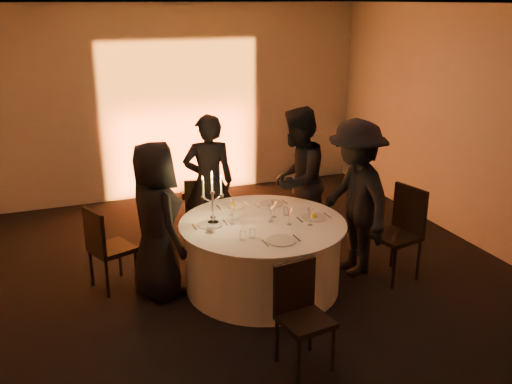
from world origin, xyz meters
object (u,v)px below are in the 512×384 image
object	(u,v)px
chair_back_left	(200,207)
chair_front	(301,309)
guest_right	(355,198)
coffee_cup	(210,229)
guest_back_right	(297,180)
guest_back_left	(209,183)
candelabra	(213,205)
guest_left	(156,221)
banquet_table	(263,255)
chair_left	(105,244)
chair_back_right	(293,205)
chair_right	(401,227)

from	to	relation	value
chair_back_left	chair_front	xyz separation A→B (m)	(0.10, -2.82, 0.02)
guest_right	coffee_cup	xyz separation A→B (m)	(-1.73, -0.04, -0.10)
guest_back_right	coffee_cup	distance (m)	1.63
guest_back_left	guest_right	distance (m)	1.85
candelabra	coffee_cup	bearing A→B (deg)	-114.87
chair_back_left	guest_right	distance (m)	2.06
guest_left	candelabra	xyz separation A→B (m)	(0.59, -0.11, 0.13)
banquet_table	chair_left	bearing A→B (deg)	160.41
chair_front	guest_right	xyz separation A→B (m)	(1.33, 1.39, 0.38)
chair_back_right	guest_right	bearing A→B (deg)	68.24
chair_right	candelabra	size ratio (longest dim) A/B	1.80
chair_back_left	chair_back_right	distance (m)	1.21
banquet_table	chair_left	world-z (taller)	chair_left
chair_right	candelabra	bearing A→B (deg)	-115.29
banquet_table	chair_front	xyz separation A→B (m)	(-0.21, -1.40, 0.14)
chair_right	coffee_cup	xyz separation A→B (m)	(-2.16, 0.26, 0.20)
banquet_table	guest_left	size ratio (longest dim) A/B	1.06
banquet_table	guest_back_left	bearing A→B (deg)	100.23
chair_back_right	guest_back_right	size ratio (longest dim) A/B	0.48
chair_left	chair_front	size ratio (longest dim) A/B	1.02
chair_back_left	coffee_cup	world-z (taller)	chair_back_left
banquet_table	guest_right	bearing A→B (deg)	-0.57
guest_back_left	chair_left	bearing A→B (deg)	36.56
chair_front	candelabra	world-z (taller)	candelabra
chair_back_left	chair_back_right	xyz separation A→B (m)	(1.16, -0.34, -0.01)
chair_back_left	chair_left	bearing A→B (deg)	44.20
chair_right	coffee_cup	distance (m)	2.19
guest_left	guest_back_right	bearing A→B (deg)	-87.76
chair_front	guest_left	distance (m)	1.92
chair_left	guest_back_left	xyz separation A→B (m)	(1.38, 0.68, 0.34)
chair_back_left	guest_back_right	xyz separation A→B (m)	(1.09, -0.61, 0.41)
chair_back_right	chair_right	distance (m)	1.56
chair_front	guest_back_right	distance (m)	2.46
guest_back_left	coffee_cup	xyz separation A→B (m)	(-0.38, -1.30, -0.07)
chair_back_left	chair_right	bearing A→B (deg)	148.35
chair_front	guest_left	xyz separation A→B (m)	(-0.89, 1.67, 0.32)
chair_right	guest_left	xyz separation A→B (m)	(-2.65, 0.58, 0.25)
chair_front	coffee_cup	world-z (taller)	chair_front
banquet_table	chair_right	world-z (taller)	chair_right
chair_back_right	chair_right	bearing A→B (deg)	81.34
chair_back_left	candelabra	distance (m)	1.36
guest_back_left	guest_right	bearing A→B (deg)	147.08
chair_right	chair_back_right	bearing A→B (deg)	-165.56
candelabra	chair_right	bearing A→B (deg)	-12.77
chair_right	guest_back_left	xyz separation A→B (m)	(-1.79, 1.56, 0.27)
guest_right	candelabra	distance (m)	1.64
chair_left	candelabra	size ratio (longest dim) A/B	1.61
chair_left	chair_back_left	bearing A→B (deg)	-78.29
chair_left	guest_back_left	bearing A→B (deg)	-85.05
guest_left	guest_back_right	distance (m)	1.95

